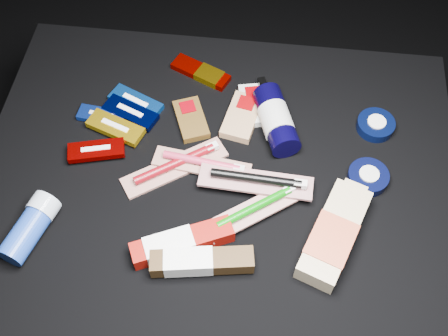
# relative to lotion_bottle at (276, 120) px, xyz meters

# --- Properties ---
(ground) EXTENTS (3.00, 3.00, 0.00)m
(ground) POSITION_rel_lotion_bottle_xyz_m (-0.11, -0.14, -0.43)
(ground) COLOR black
(ground) RESTS_ON ground
(cloth_table) EXTENTS (0.98, 0.78, 0.40)m
(cloth_table) POSITION_rel_lotion_bottle_xyz_m (-0.11, -0.14, -0.23)
(cloth_table) COLOR black
(cloth_table) RESTS_ON ground
(luna_bar_0) EXTENTS (0.13, 0.09, 0.02)m
(luna_bar_0) POSITION_rel_lotion_bottle_xyz_m (-0.31, 0.03, -0.02)
(luna_bar_0) COLOR #0D45A0
(luna_bar_0) RESTS_ON cloth_table
(luna_bar_1) EXTENTS (0.11, 0.05, 0.01)m
(luna_bar_1) POSITION_rel_lotion_bottle_xyz_m (-0.38, -0.02, -0.02)
(luna_bar_1) COLOR navy
(luna_bar_1) RESTS_ON cloth_table
(luna_bar_2) EXTENTS (0.13, 0.09, 0.02)m
(luna_bar_2) POSITION_rel_lotion_bottle_xyz_m (-0.31, -0.00, -0.02)
(luna_bar_2) COLOR #010631
(luna_bar_2) RESTS_ON cloth_table
(luna_bar_3) EXTENTS (0.13, 0.09, 0.02)m
(luna_bar_3) POSITION_rel_lotion_bottle_xyz_m (-0.34, -0.05, -0.02)
(luna_bar_3) COLOR gold
(luna_bar_3) RESTS_ON cloth_table
(luna_bar_4) EXTENTS (0.12, 0.07, 0.02)m
(luna_bar_4) POSITION_rel_lotion_bottle_xyz_m (-0.36, -0.11, -0.01)
(luna_bar_4) COLOR #780201
(luna_bar_4) RESTS_ON cloth_table
(clif_bar_0) EXTENTS (0.09, 0.12, 0.02)m
(clif_bar_0) POSITION_rel_lotion_bottle_xyz_m (-0.18, 0.00, -0.02)
(clif_bar_0) COLOR #4A3312
(clif_bar_0) RESTS_ON cloth_table
(clif_bar_1) EXTENTS (0.08, 0.12, 0.02)m
(clif_bar_1) POSITION_rel_lotion_bottle_xyz_m (-0.05, 0.06, -0.02)
(clif_bar_1) COLOR silver
(clif_bar_1) RESTS_ON cloth_table
(clif_bar_2) EXTENTS (0.09, 0.13, 0.02)m
(clif_bar_2) POSITION_rel_lotion_bottle_xyz_m (-0.07, 0.02, -0.02)
(clif_bar_2) COLOR tan
(clif_bar_2) RESTS_ON cloth_table
(power_bar) EXTENTS (0.14, 0.10, 0.02)m
(power_bar) POSITION_rel_lotion_bottle_xyz_m (-0.17, 0.13, -0.02)
(power_bar) COLOR #790300
(power_bar) RESTS_ON cloth_table
(lotion_bottle) EXTENTS (0.11, 0.20, 0.06)m
(lotion_bottle) POSITION_rel_lotion_bottle_xyz_m (0.00, 0.00, 0.00)
(lotion_bottle) COLOR black
(lotion_bottle) RESTS_ON cloth_table
(cream_tin_upper) EXTENTS (0.08, 0.08, 0.02)m
(cream_tin_upper) POSITION_rel_lotion_bottle_xyz_m (0.21, 0.03, -0.02)
(cream_tin_upper) COLOR black
(cream_tin_upper) RESTS_ON cloth_table
(cream_tin_lower) EXTENTS (0.08, 0.08, 0.03)m
(cream_tin_lower) POSITION_rel_lotion_bottle_xyz_m (0.19, -0.11, -0.02)
(cream_tin_lower) COLOR black
(cream_tin_lower) RESTS_ON cloth_table
(bodywash_bottle) EXTENTS (0.14, 0.23, 0.05)m
(bodywash_bottle) POSITION_rel_lotion_bottle_xyz_m (0.12, -0.25, -0.01)
(bodywash_bottle) COLOR tan
(bodywash_bottle) RESTS_ON cloth_table
(deodorant_stick) EXTENTS (0.09, 0.14, 0.06)m
(deodorant_stick) POSITION_rel_lotion_bottle_xyz_m (-0.44, -0.30, -0.00)
(deodorant_stick) COLOR #193A96
(deodorant_stick) RESTS_ON cloth_table
(toothbrush_pack_0) EXTENTS (0.21, 0.17, 0.02)m
(toothbrush_pack_0) POSITION_rel_lotion_bottle_xyz_m (-0.20, -0.12, -0.02)
(toothbrush_pack_0) COLOR #B8B2AB
(toothbrush_pack_0) RESTS_ON cloth_table
(toothbrush_pack_1) EXTENTS (0.21, 0.07, 0.02)m
(toothbrush_pack_1) POSITION_rel_lotion_bottle_xyz_m (-0.14, -0.12, -0.02)
(toothbrush_pack_1) COLOR #A39A97
(toothbrush_pack_1) RESTS_ON cloth_table
(toothbrush_pack_2) EXTENTS (0.19, 0.16, 0.02)m
(toothbrush_pack_2) POSITION_rel_lotion_bottle_xyz_m (-0.03, -0.21, -0.01)
(toothbrush_pack_2) COLOR beige
(toothbrush_pack_2) RESTS_ON cloth_table
(toothbrush_pack_3) EXTENTS (0.23, 0.06, 0.03)m
(toothbrush_pack_3) POSITION_rel_lotion_bottle_xyz_m (-0.03, -0.15, -0.00)
(toothbrush_pack_3) COLOR beige
(toothbrush_pack_3) RESTS_ON cloth_table
(toothpaste_carton_red) EXTENTS (0.19, 0.12, 0.04)m
(toothpaste_carton_red) POSITION_rel_lotion_bottle_xyz_m (-0.16, -0.30, -0.01)
(toothpaste_carton_red) COLOR maroon
(toothpaste_carton_red) RESTS_ON cloth_table
(toothpaste_carton_green) EXTENTS (0.19, 0.07, 0.04)m
(toothpaste_carton_green) POSITION_rel_lotion_bottle_xyz_m (-0.12, -0.33, -0.01)
(toothpaste_carton_green) COLOR #392511
(toothpaste_carton_green) RESTS_ON cloth_table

